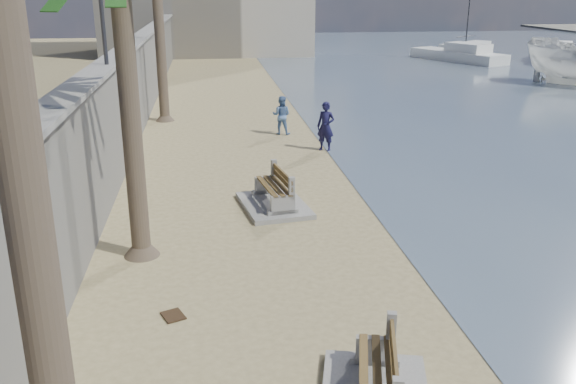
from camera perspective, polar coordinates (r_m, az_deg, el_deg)
seawall at (r=26.76m, az=-13.98°, el=9.55°), size 0.45×70.00×3.50m
wall_cap at (r=26.55m, az=-14.29°, el=13.38°), size 0.80×70.00×0.12m
bench_near at (r=9.15m, az=8.27°, el=-17.03°), size 2.06×2.58×0.95m
bench_far at (r=16.52m, az=-1.33°, el=-0.03°), size 1.99×2.62×1.00m
person_a at (r=22.32m, az=3.55°, el=6.47°), size 0.90×0.83×2.07m
person_b at (r=24.91m, az=-0.62°, el=7.39°), size 1.00×0.89×1.73m
yacht_near at (r=56.22m, az=23.73°, el=11.62°), size 8.02×10.60×1.50m
yacht_far at (r=52.57m, az=15.58°, el=12.11°), size 5.71×8.77×1.50m
sailboat_west at (r=63.30m, az=16.28°, el=13.02°), size 6.63×5.69×9.70m
debris_d at (r=11.57m, az=-10.69°, el=-11.30°), size 0.50×0.55×0.03m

